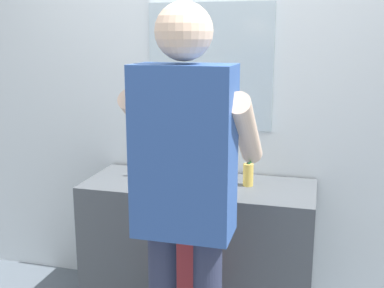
{
  "coord_description": "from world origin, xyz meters",
  "views": [
    {
      "loc": [
        0.66,
        -2.28,
        1.67
      ],
      "look_at": [
        0.0,
        0.15,
        1.1
      ],
      "focal_mm": 44.57,
      "sensor_mm": 36.0,
      "label": 1
    }
  ],
  "objects_px": {
    "child_toddler": "(179,270)",
    "adult_parent": "(185,176)",
    "toothbrush_cup": "(143,169)",
    "soap_bottle": "(248,174)"
  },
  "relations": [
    {
      "from": "soap_bottle",
      "to": "adult_parent",
      "type": "xyz_separation_m",
      "value": [
        -0.16,
        -0.74,
        0.19
      ]
    },
    {
      "from": "toothbrush_cup",
      "to": "child_toddler",
      "type": "distance_m",
      "value": 0.68
    },
    {
      "from": "child_toddler",
      "to": "adult_parent",
      "type": "relative_size",
      "value": 0.44
    },
    {
      "from": "soap_bottle",
      "to": "child_toddler",
      "type": "distance_m",
      "value": 0.67
    },
    {
      "from": "toothbrush_cup",
      "to": "soap_bottle",
      "type": "xyz_separation_m",
      "value": [
        0.64,
        0.01,
        0.01
      ]
    },
    {
      "from": "child_toddler",
      "to": "soap_bottle",
      "type": "bearing_deg",
      "value": 56.83
    },
    {
      "from": "toothbrush_cup",
      "to": "child_toddler",
      "type": "xyz_separation_m",
      "value": [
        0.35,
        -0.42,
        -0.4
      ]
    },
    {
      "from": "child_toddler",
      "to": "adult_parent",
      "type": "distance_m",
      "value": 0.69
    },
    {
      "from": "toothbrush_cup",
      "to": "soap_bottle",
      "type": "relative_size",
      "value": 1.25
    },
    {
      "from": "adult_parent",
      "to": "child_toddler",
      "type": "bearing_deg",
      "value": 111.72
    }
  ]
}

